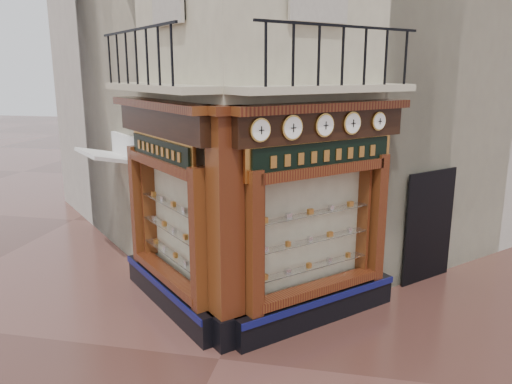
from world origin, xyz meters
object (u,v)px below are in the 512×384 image
(clock_e, at_px, (379,121))
(awning, at_px, (113,265))
(clock_b, at_px, (292,128))
(clock_c, at_px, (324,125))
(clock_d, at_px, (352,123))
(corner_pilaster, at_px, (226,233))
(signboard_right, at_px, (324,155))
(signboard_left, at_px, (161,150))
(clock_a, at_px, (260,130))

(clock_e, distance_m, awning, 7.01)
(clock_b, xyz_separation_m, clock_e, (1.36, 1.36, 0.00))
(clock_c, bearing_deg, clock_d, -0.00)
(corner_pilaster, relative_size, awning, 2.46)
(awning, height_order, signboard_right, signboard_right)
(clock_c, relative_size, clock_e, 1.18)
(corner_pilaster, xyz_separation_m, clock_c, (1.46, 0.86, 1.67))
(clock_d, height_order, signboard_right, clock_d)
(awning, xyz_separation_m, signboard_right, (5.01, -1.82, 3.10))
(clock_c, height_order, signboard_left, clock_c)
(clock_b, bearing_deg, clock_d, 0.00)
(clock_a, distance_m, signboard_left, 2.34)
(clock_a, relative_size, clock_d, 0.94)
(clock_e, bearing_deg, clock_b, -180.00)
(clock_b, xyz_separation_m, clock_d, (0.90, 0.90, -0.00))
(corner_pilaster, height_order, clock_c, corner_pilaster)
(corner_pilaster, xyz_separation_m, signboard_right, (1.46, 1.01, 1.15))
(clock_a, relative_size, clock_c, 0.94)
(corner_pilaster, distance_m, awning, 4.94)
(corner_pilaster, height_order, clock_e, corner_pilaster)
(awning, bearing_deg, clock_b, -163.32)
(signboard_left, xyz_separation_m, signboard_right, (2.92, 0.00, -0.00))
(clock_e, bearing_deg, signboard_right, 174.51)
(clock_b, bearing_deg, signboard_left, 120.79)
(signboard_left, bearing_deg, awning, 3.80)
(clock_a, distance_m, clock_c, 1.26)
(clock_b, height_order, clock_d, clock_b)
(awning, bearing_deg, clock_d, -150.83)
(clock_d, bearing_deg, awning, 119.17)
(clock_c, distance_m, clock_e, 1.26)
(clock_c, bearing_deg, clock_e, 0.00)
(clock_b, distance_m, awning, 6.30)
(clock_c, relative_size, signboard_right, 0.17)
(signboard_right, bearing_deg, clock_c, -133.86)
(clock_d, relative_size, clock_e, 1.18)
(clock_d, xyz_separation_m, clock_e, (0.45, 0.45, 0.00))
(clock_b, relative_size, clock_c, 1.03)
(clock_d, height_order, awning, clock_d)
(clock_c, distance_m, signboard_right, 0.54)
(clock_a, bearing_deg, awning, 100.09)
(signboard_left, relative_size, signboard_right, 0.84)
(signboard_right, bearing_deg, clock_a, -175.39)
(clock_e, xyz_separation_m, signboard_right, (-0.89, -0.74, -0.52))
(clock_e, distance_m, signboard_left, 3.92)
(corner_pilaster, relative_size, clock_d, 10.26)
(clock_c, bearing_deg, signboard_left, 132.00)
(clock_e, bearing_deg, clock_a, -180.00)
(awning, distance_m, signboard_left, 4.16)
(clock_a, distance_m, clock_d, 1.88)
(clock_c, bearing_deg, clock_a, -180.00)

